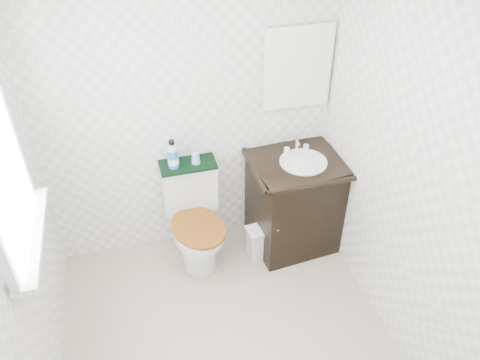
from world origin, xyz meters
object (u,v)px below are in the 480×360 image
cup (196,158)px  trash_bin (259,242)px  toilet (194,221)px  mouthwash_bottle (173,155)px  vanity (295,201)px

cup → trash_bin: bearing=-33.6°
toilet → mouthwash_bottle: bearing=134.1°
cup → vanity: bearing=-13.6°
trash_bin → mouthwash_bottle: bearing=155.1°
cup → toilet: bearing=-117.9°
trash_bin → cup: bearing=146.4°
toilet → vanity: 0.82m
vanity → trash_bin: vanity is taller
vanity → cup: bearing=166.4°
toilet → trash_bin: (0.49, -0.17, -0.20)m
mouthwash_bottle → trash_bin: bearing=-24.9°
vanity → mouthwash_bottle: 1.06m
vanity → mouthwash_bottle: (-0.92, 0.17, 0.49)m
toilet → mouthwash_bottle: 0.59m
trash_bin → cup: (-0.43, 0.29, 0.71)m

